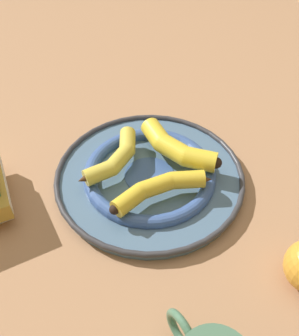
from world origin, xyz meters
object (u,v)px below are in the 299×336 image
(decorative_bowl, at_px, (150,176))
(banana_b, at_px, (160,188))
(banana_a, at_px, (174,147))
(banana_c, at_px, (115,159))

(decorative_bowl, relative_size, banana_b, 2.21)
(banana_a, bearing_deg, decorative_bowl, -98.18)
(decorative_bowl, bearing_deg, banana_c, -88.04)
(banana_a, relative_size, banana_c, 1.07)
(decorative_bowl, height_order, banana_c, banana_c)
(banana_b, relative_size, banana_c, 0.99)
(banana_c, bearing_deg, decorative_bowl, -71.88)
(banana_b, bearing_deg, banana_c, -65.91)
(decorative_bowl, height_order, banana_b, banana_b)
(banana_a, height_order, banana_c, banana_a)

